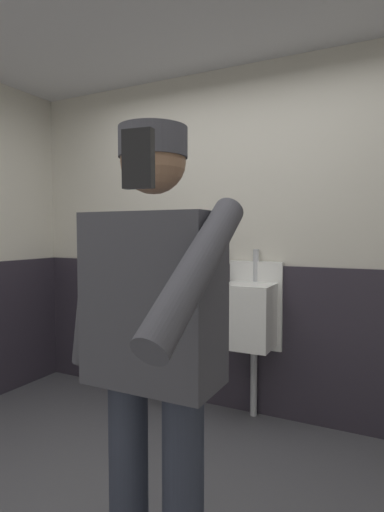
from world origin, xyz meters
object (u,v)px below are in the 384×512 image
urinal_left (160,306)px  cell_phone (138,159)px  urinal_middle (250,314)px  person (153,338)px

urinal_left → cell_phone: size_ratio=11.27×
urinal_left → urinal_middle: size_ratio=1.00×
urinal_middle → cell_phone: (0.48, -2.12, 0.72)m
urinal_middle → cell_phone: 2.29m
urinal_left → urinal_middle: 0.75m
person → urinal_left: bearing=120.2°
urinal_middle → person: (0.19, -1.62, 0.23)m
urinal_middle → person: bearing=-83.2°
urinal_left → person: size_ratio=0.73×
urinal_left → person: bearing=-59.8°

